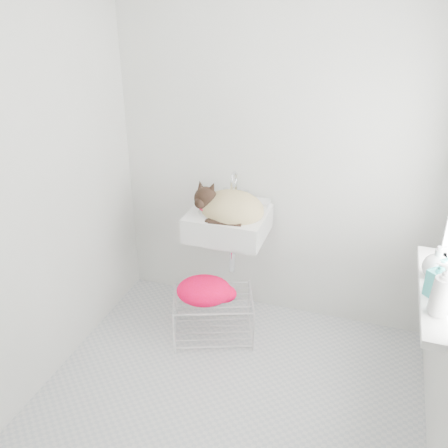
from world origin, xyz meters
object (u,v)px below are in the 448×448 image
(wire_rack, at_px, (213,316))
(bottle_c, at_px, (434,277))
(bottle_b, at_px, (436,296))
(cat, at_px, (229,208))
(bottle_a, at_px, (437,314))
(sink, at_px, (228,212))

(wire_rack, height_order, bottle_c, bottle_c)
(bottle_b, bearing_deg, cat, 154.33)
(wire_rack, height_order, bottle_b, bottle_b)
(cat, xyz_separation_m, wire_rack, (-0.05, -0.20, -0.74))
(cat, xyz_separation_m, bottle_a, (1.23, -0.74, -0.04))
(cat, height_order, bottle_b, cat)
(sink, distance_m, bottle_b, 1.39)
(wire_rack, relative_size, bottle_a, 2.36)
(sink, distance_m, bottle_c, 1.32)
(sink, xyz_separation_m, wire_rack, (-0.04, -0.21, -0.70))
(sink, distance_m, bottle_a, 1.46)
(bottle_b, height_order, bottle_c, bottle_b)
(cat, distance_m, bottle_b, 1.37)
(cat, bearing_deg, bottle_a, -21.74)
(sink, bearing_deg, wire_rack, -99.65)
(bottle_b, relative_size, bottle_c, 1.17)
(sink, height_order, bottle_c, sink)
(cat, distance_m, bottle_a, 1.44)
(cat, xyz_separation_m, bottle_b, (1.23, -0.59, -0.04))
(sink, xyz_separation_m, cat, (0.01, -0.02, 0.04))
(cat, bearing_deg, sink, 135.05)
(wire_rack, distance_m, bottle_c, 1.48)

